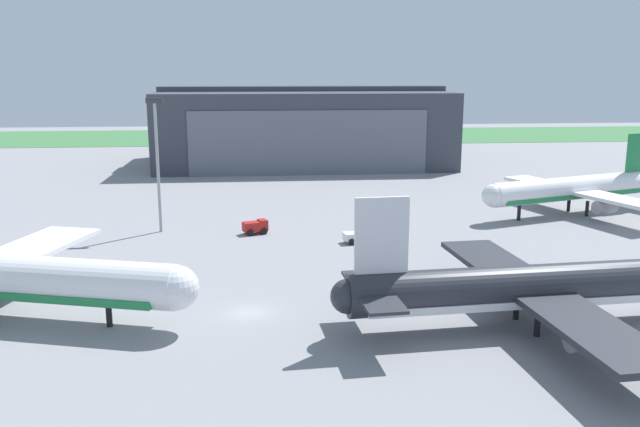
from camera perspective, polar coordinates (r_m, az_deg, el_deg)
The scene contains 8 objects.
ground_plane at distance 66.38m, azimuth -6.15°, elevation -8.47°, with size 440.00×440.00×0.00m, color gray.
grass_field_strip at distance 236.86m, azimuth -5.66°, elevation 6.60°, with size 440.00×56.00×0.08m, color #3D7342.
maintenance_hangar at distance 168.34m, azimuth -1.49°, elevation 7.46°, with size 70.28×39.71×19.28m.
airliner_near_right at distance 64.81m, azimuth 18.68°, elevation -6.01°, with size 40.20×35.12×12.77m.
airliner_far_left at distance 116.10m, azimuth 20.90°, elevation 1.97°, with size 33.88×29.92×12.81m.
baggage_tug at distance 96.73m, azimuth -5.57°, elevation -1.11°, with size 3.85×3.05×2.00m.
fuel_bowser at distance 91.54m, azimuth 3.45°, elevation -1.89°, with size 4.33×2.79×2.12m.
apron_light_mast at distance 98.58m, azimuth -13.81°, elevation 4.93°, with size 2.40×0.50×19.50m.
Camera 1 is at (1.26, -62.06, 23.51)m, focal length 37.25 mm.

